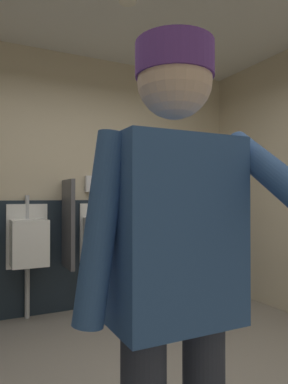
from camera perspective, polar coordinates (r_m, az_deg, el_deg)
The scene contains 8 objects.
wall_back at distance 3.92m, azimuth -12.27°, elevation 1.74°, with size 4.68×0.12×2.79m, color beige.
wainscot_band_back at distance 3.90m, azimuth -12.03°, elevation -10.07°, with size 4.08×0.03×1.19m, color #19232D.
downlight_far at distance 3.13m, azimuth -2.70°, elevation 28.92°, with size 0.14×0.14×0.03m, color white.
urinal_left at distance 3.65m, azimuth -18.42°, elevation -7.79°, with size 0.40×0.34×1.24m.
urinal_middle at distance 3.82m, azimuth -7.11°, elevation -7.49°, with size 0.40×0.34×1.24m.
privacy_divider_panel at distance 3.63m, azimuth -12.36°, elevation -5.10°, with size 0.04×0.40×0.90m, color #4C4C51.
person at distance 1.11m, azimuth 5.32°, elevation -11.58°, with size 0.62×0.60×1.71m.
soap_dispenser at distance 3.88m, azimuth -8.89°, elevation 1.33°, with size 0.10×0.07×0.18m, color silver.
Camera 1 is at (-0.95, -1.82, 1.23)m, focal length 32.46 mm.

